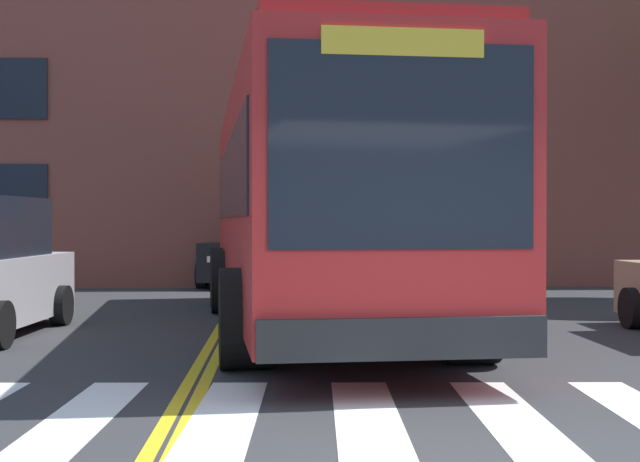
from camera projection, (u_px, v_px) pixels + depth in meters
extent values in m
cube|color=white|center=(81.00, 417.00, 7.14)|extent=(0.65, 3.01, 0.01)
cube|color=white|center=(224.00, 416.00, 7.15)|extent=(0.65, 3.01, 0.01)
cube|color=white|center=(367.00, 416.00, 7.15)|extent=(0.65, 3.01, 0.01)
cube|color=white|center=(510.00, 416.00, 7.16)|extent=(0.65, 3.01, 0.01)
cube|color=gold|center=(242.00, 287.00, 21.00)|extent=(0.12, 36.00, 0.01)
cube|color=gold|center=(249.00, 287.00, 21.00)|extent=(0.12, 36.00, 0.01)
cube|color=#B22323|center=(318.00, 201.00, 12.93)|extent=(3.54, 10.98, 2.94)
cube|color=black|center=(405.00, 181.00, 13.10)|extent=(0.93, 9.89, 1.06)
cube|color=black|center=(229.00, 180.00, 12.75)|extent=(0.93, 9.89, 1.06)
cube|color=black|center=(403.00, 146.00, 7.56)|extent=(2.30, 0.24, 1.76)
cube|color=yellow|center=(403.00, 42.00, 7.55)|extent=(1.41, 0.16, 0.24)
cube|color=#232326|center=(404.00, 339.00, 7.56)|extent=(2.51, 0.33, 0.36)
cube|color=maroon|center=(318.00, 94.00, 12.91)|extent=(3.35, 10.54, 0.16)
cylinder|color=black|center=(469.00, 315.00, 9.80)|extent=(0.66, 1.12, 1.08)
cylinder|color=black|center=(246.00, 318.00, 9.46)|extent=(0.66, 1.12, 1.08)
cylinder|color=black|center=(369.00, 280.00, 15.51)|extent=(0.66, 1.12, 1.08)
cylinder|color=black|center=(228.00, 281.00, 15.18)|extent=(0.66, 1.12, 1.08)
cylinder|color=black|center=(358.00, 276.00, 16.60)|extent=(0.66, 1.12, 1.08)
cylinder|color=black|center=(226.00, 277.00, 16.27)|extent=(0.66, 1.12, 1.08)
cylinder|color=black|center=(61.00, 305.00, 13.39)|extent=(0.25, 0.61, 0.60)
cylinder|color=black|center=(633.00, 308.00, 12.97)|extent=(0.22, 0.60, 0.60)
cube|color=black|center=(249.00, 259.00, 21.90)|extent=(2.20, 4.44, 0.88)
cube|color=black|center=(249.00, 227.00, 22.01)|extent=(1.80, 2.21, 0.70)
cube|color=white|center=(259.00, 259.00, 19.71)|extent=(0.20, 0.06, 0.14)
cube|color=white|center=(211.00, 259.00, 19.77)|extent=(0.20, 0.06, 0.14)
cylinder|color=black|center=(280.00, 274.00, 20.52)|extent=(0.29, 0.68, 0.66)
cylinder|color=black|center=(202.00, 274.00, 20.63)|extent=(0.29, 0.68, 0.66)
cylinder|color=black|center=(290.00, 268.00, 23.17)|extent=(0.29, 0.68, 0.66)
cylinder|color=black|center=(221.00, 268.00, 23.28)|extent=(0.29, 0.68, 0.66)
cube|color=brown|center=(230.00, 118.00, 24.20)|extent=(34.17, 7.00, 8.71)
cube|color=black|center=(24.00, 194.00, 20.50)|extent=(1.10, 0.06, 1.40)
cube|color=black|center=(416.00, 195.00, 20.91)|extent=(1.10, 0.06, 1.40)
cube|color=black|center=(23.00, 88.00, 20.47)|extent=(1.10, 0.06, 1.40)
cube|color=black|center=(416.00, 91.00, 20.88)|extent=(1.10, 0.06, 1.40)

